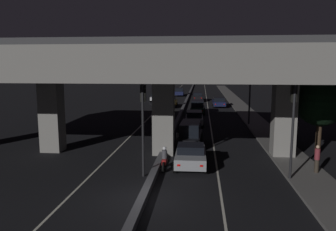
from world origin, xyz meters
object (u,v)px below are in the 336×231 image
car_taxi_yellow_second_oncoming (170,102)px  car_white_third_oncoming (156,97)px  car_black_second (190,133)px  car_dark_green_fourth (198,107)px  car_black_sixth (198,97)px  motorcycle_black_filtering_mid (178,140)px  pedestrian_on_sidewalk (317,159)px  car_dark_blue_fourth_oncoming (179,92)px  car_dark_blue_fifth (219,102)px  traffic_light_left_of_median (143,113)px  car_silver_third (194,118)px  car_white_lead_oncoming (161,112)px  street_lamp (247,79)px  car_silver_lead (191,155)px  traffic_light_right_of_median (293,114)px  motorcycle_red_filtering_near (164,160)px

car_taxi_yellow_second_oncoming → car_white_third_oncoming: car_taxi_yellow_second_oncoming is taller
car_black_second → car_dark_green_fourth: car_black_second is taller
car_black_sixth → motorcycle_black_filtering_mid: size_ratio=2.44×
car_white_third_oncoming → pedestrian_on_sidewalk: size_ratio=2.77×
car_dark_green_fourth → car_dark_blue_fourth_oncoming: 26.25m
car_dark_blue_fifth → car_dark_blue_fourth_oncoming: 19.56m
traffic_light_left_of_median → car_dark_green_fourth: size_ratio=1.37×
car_silver_third → car_white_lead_oncoming: size_ratio=0.93×
street_lamp → car_dark_blue_fourth_oncoming: bearing=105.4°
car_black_sixth → car_white_lead_oncoming: car_white_lead_oncoming is taller
traffic_light_left_of_median → pedestrian_on_sidewalk: 10.45m
car_dark_green_fourth → car_silver_lead: bearing=-179.2°
car_dark_blue_fifth → car_taxi_yellow_second_oncoming: 7.66m
traffic_light_right_of_median → car_dark_green_fourth: traffic_light_right_of_median is taller
car_black_second → car_silver_lead: bearing=-175.1°
car_silver_third → car_taxi_yellow_second_oncoming: size_ratio=0.97×
car_silver_lead → car_dark_green_fourth: size_ratio=1.00×
car_dark_blue_fifth → motorcycle_black_filtering_mid: car_dark_blue_fifth is taller
car_dark_blue_fifth → pedestrian_on_sidewalk: bearing=-173.8°
car_white_third_oncoming → traffic_light_right_of_median: bearing=15.4°
street_lamp → motorcycle_black_filtering_mid: 13.18m
car_white_third_oncoming → motorcycle_red_filtering_near: size_ratio=2.51×
car_dark_green_fourth → car_white_third_oncoming: car_dark_green_fourth is taller
car_taxi_yellow_second_oncoming → pedestrian_on_sidewalk: (11.53, -30.95, 0.21)m
traffic_light_left_of_median → car_dark_green_fourth: traffic_light_left_of_median is taller
car_black_sixth → traffic_light_right_of_median: bearing=-174.4°
car_dark_blue_fifth → car_dark_blue_fourth_oncoming: (-7.43, 18.09, 0.14)m
motorcycle_red_filtering_near → car_silver_third: bearing=-4.5°
car_white_lead_oncoming → car_dark_blue_fourth_oncoming: (0.10, 31.58, -0.10)m
street_lamp → car_dark_blue_fifth: size_ratio=1.77×
car_black_second → motorcycle_black_filtering_mid: (-0.90, -1.02, -0.39)m
car_silver_lead → car_taxi_yellow_second_oncoming: size_ratio=0.98×
car_silver_lead → car_black_sixth: (-0.05, 39.37, 0.07)m
car_white_lead_oncoming → car_white_third_oncoming: (-3.44, 20.71, -0.30)m
car_white_lead_oncoming → car_dark_blue_fifth: bearing=148.0°
motorcycle_red_filtering_near → car_dark_green_fourth: bearing=-3.0°
motorcycle_red_filtering_near → car_dark_blue_fifth: bearing=-7.7°
motorcycle_black_filtering_mid → car_black_second: bearing=-38.3°
car_silver_third → motorcycle_black_filtering_mid: (-1.01, -9.93, -0.22)m
motorcycle_red_filtering_near → pedestrian_on_sidewalk: size_ratio=1.10×
car_dark_blue_fourth_oncoming → traffic_light_right_of_median: bearing=8.8°
traffic_light_right_of_median → car_black_second: traffic_light_right_of_median is taller
motorcycle_black_filtering_mid → car_dark_green_fourth: bearing=-0.5°
car_dark_green_fourth → car_black_sixth: size_ratio=0.91×
car_silver_lead → car_silver_third: size_ratio=1.00×
motorcycle_red_filtering_near → pedestrian_on_sidewalk: bearing=-90.0°
car_black_sixth → car_dark_blue_fourth_oncoming: size_ratio=0.97×
street_lamp → car_white_third_oncoming: 27.10m
car_dark_blue_fifth → pedestrian_on_sidewalk: (4.00, -32.33, 0.24)m
car_black_second → car_dark_blue_fourth_oncoming: 44.02m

